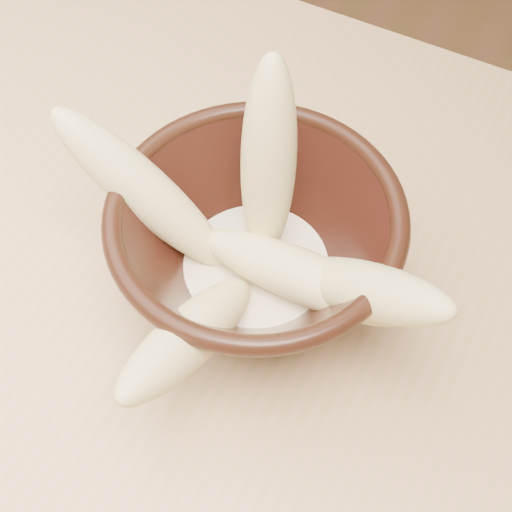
{
  "coord_description": "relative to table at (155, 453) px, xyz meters",
  "views": [
    {
      "loc": [
        0.14,
        -0.1,
        1.17
      ],
      "look_at": [
        0.02,
        0.11,
        0.8
      ],
      "focal_mm": 50.0,
      "sensor_mm": 36.0,
      "label": 1
    }
  ],
  "objects": [
    {
      "name": "table",
      "position": [
        0.0,
        0.0,
        0.0
      ],
      "size": [
        1.2,
        0.8,
        0.75
      ],
      "color": "tan",
      "rests_on": "ground"
    },
    {
      "name": "bowl",
      "position": [
        0.02,
        0.11,
        0.13
      ],
      "size": [
        0.18,
        0.18,
        0.1
      ],
      "rotation": [
        0.0,
        0.0,
        0.22
      ],
      "color": "black",
      "rests_on": "table"
    },
    {
      "name": "milk_puddle",
      "position": [
        0.02,
        0.11,
        0.11
      ],
      "size": [
        0.1,
        0.1,
        0.01
      ],
      "primitive_type": "cylinder",
      "color": "beige",
      "rests_on": "bowl"
    },
    {
      "name": "banana_upright",
      "position": [
        0.02,
        0.14,
        0.18
      ],
      "size": [
        0.06,
        0.08,
        0.14
      ],
      "primitive_type": "ellipsoid",
      "rotation": [
        0.27,
        0.0,
        3.54
      ],
      "color": "#E7D588",
      "rests_on": "bowl"
    },
    {
      "name": "banana_left",
      "position": [
        -0.05,
        0.1,
        0.16
      ],
      "size": [
        0.13,
        0.04,
        0.12
      ],
      "primitive_type": "ellipsoid",
      "rotation": [
        0.83,
        0.0,
        -1.51
      ],
      "color": "#E7D588",
      "rests_on": "bowl"
    },
    {
      "name": "banana_right",
      "position": [
        0.1,
        0.1,
        0.16
      ],
      "size": [
        0.13,
        0.07,
        0.11
      ],
      "primitive_type": "ellipsoid",
      "rotation": [
        0.91,
        0.0,
        1.27
      ],
      "color": "#E7D588",
      "rests_on": "bowl"
    },
    {
      "name": "banana_across",
      "position": [
        0.06,
        0.1,
        0.14
      ],
      "size": [
        0.14,
        0.03,
        0.04
      ],
      "primitive_type": "ellipsoid",
      "rotation": [
        1.5,
        0.0,
        1.57
      ],
      "color": "#E7D588",
      "rests_on": "bowl"
    },
    {
      "name": "banana_front",
      "position": [
        0.02,
        0.03,
        0.15
      ],
      "size": [
        0.04,
        0.13,
        0.09
      ],
      "primitive_type": "ellipsoid",
      "rotation": [
        1.07,
        0.0,
        -0.03
      ],
      "color": "#E7D588",
      "rests_on": "bowl"
    }
  ]
}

